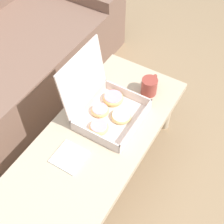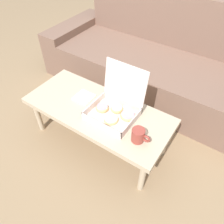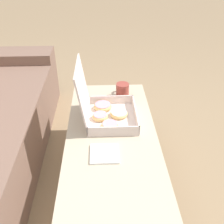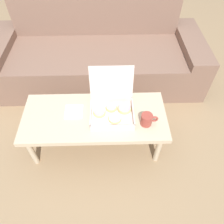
{
  "view_description": "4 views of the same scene",
  "coord_description": "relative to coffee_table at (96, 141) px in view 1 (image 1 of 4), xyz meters",
  "views": [
    {
      "loc": [
        -0.71,
        -0.63,
        1.66
      ],
      "look_at": [
        0.14,
        -0.12,
        0.43
      ],
      "focal_mm": 50.0,
      "sensor_mm": 36.0,
      "label": 1
    },
    {
      "loc": [
        0.76,
        -1.04,
        1.53
      ],
      "look_at": [
        0.14,
        -0.12,
        0.43
      ],
      "focal_mm": 35.0,
      "sensor_mm": 36.0,
      "label": 2
    },
    {
      "loc": [
        -1.13,
        -0.07,
        1.28
      ],
      "look_at": [
        0.14,
        -0.12,
        0.43
      ],
      "focal_mm": 42.0,
      "sensor_mm": 36.0,
      "label": 3
    },
    {
      "loc": [
        0.11,
        -1.21,
        1.72
      ],
      "look_at": [
        0.14,
        -0.12,
        0.43
      ],
      "focal_mm": 35.0,
      "sensor_mm": 36.0,
      "label": 4
    }
  ],
  "objects": [
    {
      "name": "coffee_table",
      "position": [
        0.0,
        0.0,
        0.0
      ],
      "size": [
        1.15,
        0.5,
        0.38
      ],
      "color": "#C6B293",
      "rests_on": "ground_plane"
    },
    {
      "name": "pastry_box",
      "position": [
        0.15,
        0.04,
        0.1
      ],
      "size": [
        0.34,
        0.33,
        0.35
      ],
      "color": "silver",
      "rests_on": "coffee_table"
    },
    {
      "name": "ground_plane",
      "position": [
        0.0,
        0.12,
        -0.34
      ],
      "size": [
        12.0,
        12.0,
        0.0
      ],
      "primitive_type": "plane",
      "color": "#937756"
    },
    {
      "name": "napkin_stack",
      "position": [
        -0.16,
        0.04,
        0.04
      ],
      "size": [
        0.14,
        0.14,
        0.01
      ],
      "color": "white",
      "rests_on": "coffee_table"
    },
    {
      "name": "coffee_mug",
      "position": [
        0.4,
        -0.09,
        0.09
      ],
      "size": [
        0.13,
        0.09,
        0.1
      ],
      "color": "#993D33",
      "rests_on": "coffee_table"
    }
  ]
}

